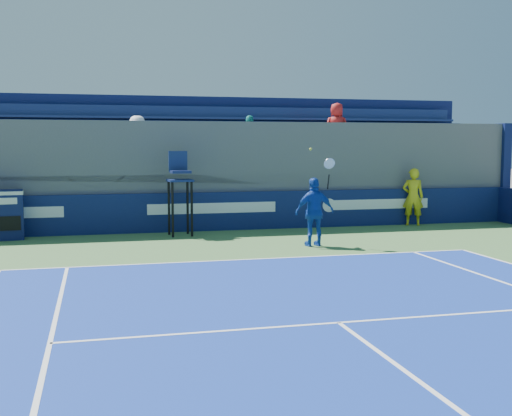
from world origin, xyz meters
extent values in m
imported|color=gold|center=(6.65, 16.79, 0.95)|extent=(0.81, 0.69, 1.88)
cube|color=white|center=(0.00, 11.88, 0.02)|extent=(10.97, 0.07, 0.00)
cube|color=white|center=(0.00, 6.40, 0.02)|extent=(8.23, 0.07, 0.00)
cube|color=#0D1749|center=(0.00, 17.10, 0.60)|extent=(20.40, 0.20, 1.20)
cube|color=white|center=(-6.00, 17.00, 0.72)|extent=(3.20, 0.01, 0.32)
cube|color=white|center=(0.00, 17.00, 0.72)|extent=(4.00, 0.01, 0.32)
cube|color=white|center=(5.50, 17.00, 0.72)|extent=(3.60, 0.01, 0.32)
cylinder|color=white|center=(3.80, 16.99, 0.72)|extent=(0.44, 0.01, 0.44)
cube|color=black|center=(-5.79, 16.31, 0.50)|extent=(0.55, 0.07, 0.40)
cylinder|color=black|center=(-1.36, 15.92, 0.80)|extent=(0.08, 0.08, 1.60)
cylinder|color=black|center=(-0.80, 15.97, 0.80)|extent=(0.08, 0.08, 1.60)
cylinder|color=black|center=(-1.40, 16.48, 0.80)|extent=(0.08, 0.08, 1.60)
cylinder|color=black|center=(-0.84, 16.53, 0.80)|extent=(0.08, 0.08, 1.60)
cube|color=#101E53|center=(-1.10, 16.22, 1.63)|extent=(0.75, 0.75, 0.06)
cube|color=#141D4C|center=(-1.09, 16.13, 1.88)|extent=(0.58, 0.49, 0.08)
cube|color=navy|center=(-1.12, 16.48, 2.18)|extent=(0.55, 0.10, 0.60)
imported|color=#143EA3|center=(2.06, 13.42, 0.91)|extent=(1.07, 0.48, 1.80)
cylinder|color=black|center=(2.40, 13.35, 1.70)|extent=(0.04, 0.16, 0.39)
torus|color=silver|center=(2.40, 13.28, 2.18)|extent=(0.30, 0.13, 0.29)
cylinder|color=silver|center=(2.40, 13.28, 2.18)|extent=(0.25, 0.09, 0.24)
sphere|color=yellow|center=(1.90, 13.33, 2.55)|extent=(0.07, 0.07, 0.07)
cube|color=#4E4E53|center=(0.00, 19.00, 1.69)|extent=(20.40, 3.60, 3.38)
cube|color=#4E4E53|center=(0.00, 17.65, 1.48)|extent=(20.40, 0.90, 0.55)
cube|color=navy|center=(0.00, 17.55, 1.95)|extent=(20.00, 0.45, 0.08)
cube|color=navy|center=(0.00, 17.80, 2.15)|extent=(20.00, 0.06, 0.45)
cube|color=#4E4E53|center=(0.00, 18.55, 2.02)|extent=(20.40, 0.90, 0.55)
cube|color=navy|center=(0.00, 18.45, 2.50)|extent=(20.00, 0.45, 0.08)
cube|color=navy|center=(0.00, 18.70, 2.70)|extent=(20.00, 0.06, 0.45)
cube|color=#4E4E53|center=(0.00, 19.45, 2.58)|extent=(20.40, 0.90, 0.55)
cube|color=navy|center=(0.00, 19.35, 3.05)|extent=(20.00, 0.45, 0.08)
cube|color=navy|center=(0.00, 19.60, 3.25)|extent=(20.00, 0.06, 0.45)
cube|color=#4E4E53|center=(0.00, 20.35, 3.13)|extent=(20.40, 0.90, 0.55)
cube|color=navy|center=(0.00, 20.25, 3.60)|extent=(20.00, 0.45, 0.08)
cube|color=navy|center=(0.00, 20.50, 3.80)|extent=(20.00, 0.06, 0.45)
cube|color=#0C1647|center=(0.00, 20.95, 2.20)|extent=(20.80, 0.30, 4.40)
cube|color=#0C1647|center=(10.35, 19.00, 1.70)|extent=(0.30, 3.90, 3.40)
imported|color=silver|center=(-2.21, 17.60, 2.66)|extent=(1.23, 0.81, 1.77)
imported|color=teal|center=(1.33, 17.60, 2.68)|extent=(1.14, 0.67, 1.82)
imported|color=#AD1A18|center=(4.61, 18.50, 3.21)|extent=(0.95, 0.70, 1.77)
imported|color=black|center=(7.72, 17.60, 2.57)|extent=(0.62, 0.43, 1.61)
camera|label=1|loc=(-3.46, -2.36, 2.66)|focal=45.00mm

